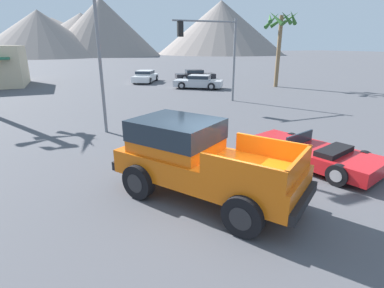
{
  "coord_description": "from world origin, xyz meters",
  "views": [
    {
      "loc": [
        -3.46,
        -5.94,
        3.84
      ],
      "look_at": [
        -0.46,
        1.44,
        1.18
      ],
      "focal_mm": 28.0,
      "sensor_mm": 36.0,
      "label": 1
    }
  ],
  "objects_px": {
    "orange_pickup_truck": "(195,155)",
    "palm_tree_tall": "(280,30)",
    "red_convertible_car": "(311,154)",
    "street_lamp_post": "(97,30)",
    "parked_car_silver": "(199,82)",
    "parked_car_white": "(145,76)",
    "traffic_light_main": "(211,44)",
    "parked_car_dark": "(195,75)"
  },
  "relations": [
    {
      "from": "red_convertible_car",
      "to": "street_lamp_post",
      "type": "xyz_separation_m",
      "value": [
        -5.84,
        6.65,
        4.02
      ]
    },
    {
      "from": "red_convertible_car",
      "to": "parked_car_dark",
      "type": "xyz_separation_m",
      "value": [
        6.23,
        25.01,
        0.17
      ]
    },
    {
      "from": "palm_tree_tall",
      "to": "red_convertible_car",
      "type": "bearing_deg",
      "value": -123.67
    },
    {
      "from": "parked_car_white",
      "to": "traffic_light_main",
      "type": "bearing_deg",
      "value": -55.44
    },
    {
      "from": "orange_pickup_truck",
      "to": "parked_car_white",
      "type": "bearing_deg",
      "value": 45.05
    },
    {
      "from": "orange_pickup_truck",
      "to": "parked_car_silver",
      "type": "distance_m",
      "value": 20.43
    },
    {
      "from": "red_convertible_car",
      "to": "palm_tree_tall",
      "type": "xyz_separation_m",
      "value": [
        11.15,
        16.74,
        4.72
      ]
    },
    {
      "from": "parked_car_dark",
      "to": "street_lamp_post",
      "type": "xyz_separation_m",
      "value": [
        -12.07,
        -18.36,
        3.85
      ]
    },
    {
      "from": "parked_car_white",
      "to": "parked_car_silver",
      "type": "xyz_separation_m",
      "value": [
        3.35,
        -6.54,
        -0.01
      ]
    },
    {
      "from": "red_convertible_car",
      "to": "parked_car_silver",
      "type": "relative_size",
      "value": 1.0
    },
    {
      "from": "parked_car_white",
      "to": "palm_tree_tall",
      "type": "distance_m",
      "value": 14.14
    },
    {
      "from": "red_convertible_car",
      "to": "parked_car_silver",
      "type": "xyz_separation_m",
      "value": [
        3.79,
        18.26,
        0.22
      ]
    },
    {
      "from": "orange_pickup_truck",
      "to": "parked_car_dark",
      "type": "xyz_separation_m",
      "value": [
        10.62,
        25.47,
        -0.56
      ]
    },
    {
      "from": "parked_car_dark",
      "to": "palm_tree_tall",
      "type": "distance_m",
      "value": 10.65
    },
    {
      "from": "red_convertible_car",
      "to": "parked_car_silver",
      "type": "height_order",
      "value": "parked_car_silver"
    },
    {
      "from": "parked_car_silver",
      "to": "street_lamp_post",
      "type": "bearing_deg",
      "value": 175.03
    },
    {
      "from": "parked_car_white",
      "to": "parked_car_silver",
      "type": "height_order",
      "value": "parked_car_white"
    },
    {
      "from": "red_convertible_car",
      "to": "parked_car_dark",
      "type": "distance_m",
      "value": 25.78
    },
    {
      "from": "red_convertible_car",
      "to": "palm_tree_tall",
      "type": "relative_size",
      "value": 0.68
    },
    {
      "from": "orange_pickup_truck",
      "to": "parked_car_silver",
      "type": "height_order",
      "value": "orange_pickup_truck"
    },
    {
      "from": "street_lamp_post",
      "to": "orange_pickup_truck",
      "type": "bearing_deg",
      "value": -78.42
    },
    {
      "from": "orange_pickup_truck",
      "to": "red_convertible_car",
      "type": "relative_size",
      "value": 1.13
    },
    {
      "from": "traffic_light_main",
      "to": "orange_pickup_truck",
      "type": "bearing_deg",
      "value": 62.86
    },
    {
      "from": "parked_car_white",
      "to": "palm_tree_tall",
      "type": "relative_size",
      "value": 0.72
    },
    {
      "from": "palm_tree_tall",
      "to": "parked_car_white",
      "type": "bearing_deg",
      "value": 143.05
    },
    {
      "from": "orange_pickup_truck",
      "to": "palm_tree_tall",
      "type": "height_order",
      "value": "palm_tree_tall"
    },
    {
      "from": "orange_pickup_truck",
      "to": "palm_tree_tall",
      "type": "distance_m",
      "value": 23.52
    },
    {
      "from": "parked_car_dark",
      "to": "palm_tree_tall",
      "type": "relative_size",
      "value": 0.7
    },
    {
      "from": "traffic_light_main",
      "to": "parked_car_white",
      "type": "bearing_deg",
      "value": -84.19
    },
    {
      "from": "parked_car_white",
      "to": "traffic_light_main",
      "type": "relative_size",
      "value": 0.88
    },
    {
      "from": "parked_car_white",
      "to": "street_lamp_post",
      "type": "distance_m",
      "value": 19.58
    },
    {
      "from": "parked_car_white",
      "to": "traffic_light_main",
      "type": "xyz_separation_m",
      "value": [
        1.34,
        -13.22,
        3.27
      ]
    },
    {
      "from": "parked_car_dark",
      "to": "traffic_light_main",
      "type": "distance_m",
      "value": 14.54
    },
    {
      "from": "traffic_light_main",
      "to": "street_lamp_post",
      "type": "distance_m",
      "value": 9.09
    },
    {
      "from": "red_convertible_car",
      "to": "street_lamp_post",
      "type": "distance_m",
      "value": 9.72
    },
    {
      "from": "parked_car_silver",
      "to": "orange_pickup_truck",
      "type": "bearing_deg",
      "value": -168.9
    },
    {
      "from": "palm_tree_tall",
      "to": "parked_car_dark",
      "type": "bearing_deg",
      "value": 120.76
    },
    {
      "from": "parked_car_silver",
      "to": "palm_tree_tall",
      "type": "bearing_deg",
      "value": -66.97
    },
    {
      "from": "traffic_light_main",
      "to": "parked_car_dark",
      "type": "bearing_deg",
      "value": -108.33
    },
    {
      "from": "red_convertible_car",
      "to": "parked_car_white",
      "type": "xyz_separation_m",
      "value": [
        0.44,
        24.8,
        0.23
      ]
    },
    {
      "from": "parked_car_white",
      "to": "red_convertible_car",
      "type": "bearing_deg",
      "value": -62.25
    },
    {
      "from": "parked_car_dark",
      "to": "traffic_light_main",
      "type": "height_order",
      "value": "traffic_light_main"
    }
  ]
}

